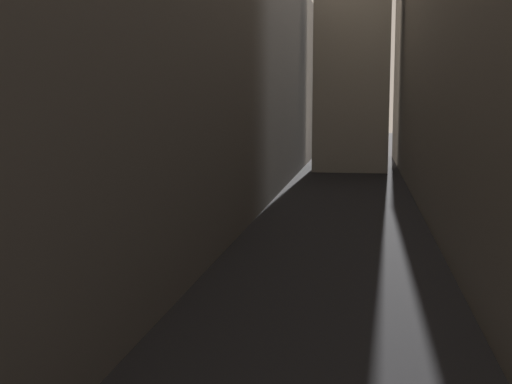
# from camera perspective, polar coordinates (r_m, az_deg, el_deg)

# --- Properties ---
(ground_plane) EXTENTS (264.00, 264.00, 0.00)m
(ground_plane) POSITION_cam_1_polar(r_m,az_deg,el_deg) (42.79, 6.93, -2.74)
(ground_plane) COLOR black
(building_block_left) EXTENTS (14.01, 108.00, 20.60)m
(building_block_left) POSITION_cam_1_polar(r_m,az_deg,el_deg) (46.32, -8.69, 10.80)
(building_block_left) COLOR slate
(building_block_left) RESTS_ON ground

